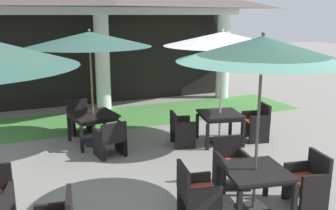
% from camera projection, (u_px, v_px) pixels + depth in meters
% --- Properties ---
extents(background_pavilion, '(10.28, 2.94, 4.34)m').
position_uv_depth(background_pavilion, '(99.00, 4.00, 11.82)').
color(background_pavilion, white).
rests_on(background_pavilion, ground).
extents(lawn_strip, '(12.08, 2.51, 0.01)m').
position_uv_depth(lawn_strip, '(114.00, 118.00, 11.36)').
color(lawn_strip, '#47843D').
rests_on(lawn_strip, ground).
extents(patio_table_near_foreground, '(1.11, 1.11, 0.73)m').
position_uv_depth(patio_table_near_foreground, '(255.00, 175.00, 5.83)').
color(patio_table_near_foreground, black).
rests_on(patio_table_near_foreground, ground).
extents(patio_umbrella_near_foreground, '(2.51, 2.51, 2.83)m').
position_uv_depth(patio_umbrella_near_foreground, '(262.00, 50.00, 5.37)').
color(patio_umbrella_near_foreground, '#2D2D2D').
rests_on(patio_umbrella_near_foreground, ground).
extents(patio_chair_near_foreground_north, '(0.63, 0.63, 0.90)m').
position_uv_depth(patio_chair_near_foreground_north, '(231.00, 165.00, 6.79)').
color(patio_chair_near_foreground_north, black).
rests_on(patio_chair_near_foreground_north, ground).
extents(patio_chair_near_foreground_east, '(0.60, 0.67, 0.90)m').
position_uv_depth(patio_chair_near_foreground_east, '(308.00, 182.00, 6.09)').
color(patio_chair_near_foreground_east, black).
rests_on(patio_chair_near_foreground_east, ground).
extents(patio_chair_near_foreground_west, '(0.64, 0.68, 0.89)m').
position_uv_depth(patio_chair_near_foreground_west, '(196.00, 195.00, 5.68)').
color(patio_chair_near_foreground_west, black).
rests_on(patio_chair_near_foreground_west, ground).
extents(patio_table_mid_right, '(1.15, 1.15, 0.75)m').
position_uv_depth(patio_table_mid_right, '(93.00, 118.00, 9.01)').
color(patio_table_mid_right, black).
rests_on(patio_table_mid_right, ground).
extents(patio_umbrella_mid_right, '(2.87, 2.87, 2.75)m').
position_uv_depth(patio_umbrella_mid_right, '(90.00, 40.00, 8.57)').
color(patio_umbrella_mid_right, '#2D2D2D').
rests_on(patio_umbrella_mid_right, ground).
extents(patio_chair_mid_right_south, '(0.68, 0.65, 0.82)m').
position_uv_depth(patio_chair_mid_right_south, '(110.00, 139.00, 8.23)').
color(patio_chair_mid_right_south, black).
rests_on(patio_chair_mid_right_south, ground).
extents(patio_chair_mid_right_north, '(0.66, 0.62, 0.86)m').
position_uv_depth(patio_chair_mid_right_north, '(80.00, 118.00, 9.90)').
color(patio_chair_mid_right_north, black).
rests_on(patio_chair_mid_right_north, ground).
extents(patio_table_far_back, '(1.13, 1.13, 0.75)m').
position_uv_depth(patio_table_far_back, '(220.00, 117.00, 9.05)').
color(patio_table_far_back, black).
rests_on(patio_table_far_back, ground).
extents(patio_umbrella_far_back, '(2.76, 2.76, 2.75)m').
position_uv_depth(patio_umbrella_far_back, '(223.00, 40.00, 8.61)').
color(patio_umbrella_far_back, '#2D2D2D').
rests_on(patio_umbrella_far_back, ground).
extents(patio_chair_far_back_east, '(0.63, 0.67, 0.93)m').
position_uv_depth(patio_chair_far_back_east, '(257.00, 123.00, 9.28)').
color(patio_chair_far_back_east, black).
rests_on(patio_chair_far_back_east, ground).
extents(patio_chair_far_back_west, '(0.61, 0.70, 0.81)m').
position_uv_depth(patio_chair_far_back_west, '(181.00, 129.00, 8.93)').
color(patio_chair_far_back_west, black).
rests_on(patio_chair_far_back_west, ground).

